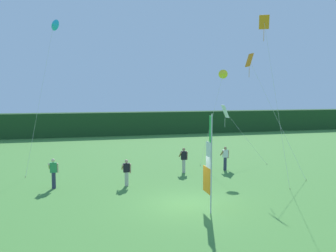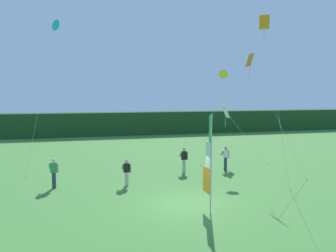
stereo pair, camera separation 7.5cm
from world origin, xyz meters
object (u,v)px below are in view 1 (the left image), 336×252
banner_flag (209,165)px  person_far_right (225,158)px  person_mid_field (184,159)px  kite_cyan_delta_0 (53,25)px  kite_white_diamond_4 (226,113)px  person_near_banner (54,173)px  kite_orange_diamond_2 (252,66)px  kite_orange_diamond_1 (266,34)px  kite_yellow_delta_3 (223,74)px  person_far_left (127,172)px

banner_flag → person_far_right: bearing=61.1°
banner_flag → person_mid_field: (1.12, 7.50, -1.23)m
kite_cyan_delta_0 → kite_white_diamond_4: bearing=-2.3°
person_near_banner → kite_cyan_delta_0: size_ratio=0.16×
kite_orange_diamond_2 → kite_orange_diamond_1: bearing=-101.8°
banner_flag → kite_yellow_delta_3: (4.90, 9.84, 4.65)m
kite_cyan_delta_0 → kite_orange_diamond_1: size_ratio=1.06×
person_mid_field → kite_cyan_delta_0: kite_cyan_delta_0 is taller
banner_flag → person_mid_field: size_ratio=2.62×
banner_flag → person_far_right: banner_flag is taller
person_near_banner → kite_cyan_delta_0: kite_cyan_delta_0 is taller
person_far_right → kite_yellow_delta_3: (0.77, 2.36, 5.90)m
person_far_right → kite_yellow_delta_3: 6.40m
kite_cyan_delta_0 → kite_orange_diamond_1: bearing=-29.7°
kite_cyan_delta_0 → person_far_left: bearing=-54.4°
kite_orange_diamond_2 → person_mid_field: bearing=168.7°
kite_cyan_delta_0 → kite_white_diamond_4: (12.72, -0.51, -6.20)m
person_far_left → person_far_right: person_far_right is taller
person_far_right → kite_orange_diamond_1: 8.70m
person_far_left → kite_yellow_delta_3: (7.95, 4.65, 5.96)m
kite_orange_diamond_1 → kite_yellow_delta_3: 6.16m
kite_yellow_delta_3 → person_near_banner: bearing=-160.9°
person_far_right → person_near_banner: bearing=-170.9°
kite_orange_diamond_2 → kite_white_diamond_4: bearing=90.9°
banner_flag → person_far_right: size_ratio=2.68×
person_far_left → person_near_banner: bearing=173.0°
banner_flag → person_far_left: bearing=120.5°
kite_yellow_delta_3 → kite_white_diamond_4: (0.60, 0.66, -2.95)m
kite_cyan_delta_0 → kite_orange_diamond_2: size_ratio=1.31×
person_near_banner → person_far_right: 11.38m
person_mid_field → person_far_left: 4.77m
banner_flag → kite_white_diamond_4: (5.50, 10.50, 1.69)m
person_far_left → kite_orange_diamond_1: 11.42m
banner_flag → kite_orange_diamond_1: (5.02, 4.03, 6.68)m
person_far_left → kite_orange_diamond_1: bearing=-8.2°
person_near_banner → banner_flag: bearing=-38.7°
person_mid_field → kite_cyan_delta_0: 12.86m
person_mid_field → kite_orange_diamond_1: size_ratio=0.17×
person_near_banner → kite_orange_diamond_1: kite_orange_diamond_1 is taller
kite_orange_diamond_1 → person_near_banner: bearing=172.2°
kite_orange_diamond_1 → kite_orange_diamond_2: (0.54, 2.58, -1.66)m
banner_flag → person_near_banner: 9.18m
person_far_right → kite_cyan_delta_0: size_ratio=0.16×
kite_orange_diamond_1 → kite_white_diamond_4: (0.48, 6.47, -4.99)m
person_near_banner → kite_orange_diamond_2: (12.67, 0.92, 6.26)m
kite_orange_diamond_1 → banner_flag: bearing=-141.2°
kite_yellow_delta_3 → person_mid_field: bearing=-148.2°
banner_flag → person_mid_field: bearing=81.5°
person_far_right → kite_orange_diamond_2: (1.43, -0.87, 6.28)m
person_far_right → kite_white_diamond_4: kite_white_diamond_4 is taller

